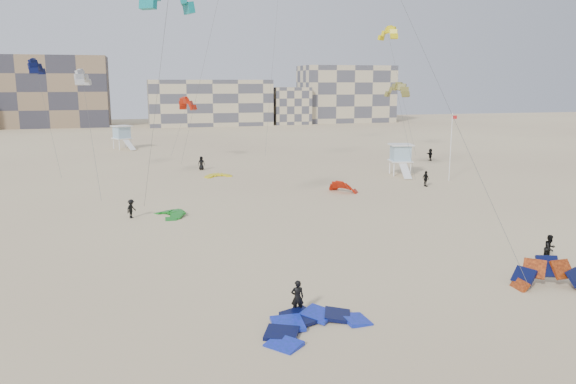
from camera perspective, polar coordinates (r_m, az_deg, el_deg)
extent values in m
plane|color=beige|center=(27.61, 4.88, -13.38)|extent=(320.00, 320.00, 0.00)
imported|color=black|center=(28.40, 0.96, -10.67)|extent=(0.68, 0.48, 1.79)
imported|color=black|center=(40.02, 25.06, -5.22)|extent=(1.01, 0.87, 1.80)
imported|color=black|center=(49.65, -15.64, -1.65)|extent=(1.11, 1.20, 1.62)
imported|color=black|center=(64.13, 13.83, 1.32)|extent=(0.57, 1.08, 1.77)
imported|color=black|center=(74.92, -8.79, 2.91)|extent=(0.92, 0.64, 1.82)
imported|color=black|center=(85.59, 14.25, 3.70)|extent=(0.67, 1.70, 1.79)
cylinder|color=#3F3F3F|center=(45.21, -13.36, 7.79)|extent=(2.33, 6.87, 16.10)
cylinder|color=#3F3F3F|center=(40.47, 13.59, 13.83)|extent=(0.98, 23.32, 25.13)
cylinder|color=#3F3F3F|center=(57.88, -19.36, 5.48)|extent=(1.90, 11.39, 10.76)
cylinder|color=#3F3F3F|center=(68.84, -8.86, 11.44)|extent=(4.81, 8.70, 21.97)
cylinder|color=#3F3F3F|center=(65.84, 11.88, 5.86)|extent=(1.33, 8.06, 9.35)
cylinder|color=#3F3F3F|center=(84.46, 11.50, 9.68)|extent=(2.54, 5.45, 17.29)
cylinder|color=#3F3F3F|center=(68.58, -23.13, 6.52)|extent=(2.41, 4.71, 11.99)
cylinder|color=#3F3F3F|center=(83.66, -1.57, 12.84)|extent=(3.70, 5.50, 25.92)
cylinder|color=#3F3F3F|center=(82.52, -11.00, 6.18)|extent=(2.54, 0.04, 7.25)
cube|color=white|center=(71.50, 11.33, 3.13)|extent=(3.08, 3.08, 0.13)
cube|color=#93B6C9|center=(71.37, 11.36, 3.93)|extent=(2.53, 2.53, 1.88)
cube|color=white|center=(71.26, 11.40, 4.74)|extent=(3.20, 3.20, 0.15)
cube|color=white|center=(69.39, 12.22, 2.09)|extent=(1.43, 2.80, 1.56)
cube|color=white|center=(101.88, -16.51, 5.26)|extent=(3.72, 3.72, 0.14)
cube|color=#93B6C9|center=(101.78, -16.54, 5.85)|extent=(3.06, 3.06, 1.97)
cube|color=white|center=(101.70, -16.57, 6.44)|extent=(3.86, 3.86, 0.16)
cube|color=white|center=(99.33, -16.52, 4.57)|extent=(2.17, 2.93, 1.63)
cylinder|color=white|center=(68.28, 16.20, 4.40)|extent=(0.10, 0.10, 7.93)
cube|color=red|center=(68.14, 16.57, 7.30)|extent=(0.59, 0.02, 0.40)
cube|color=#826A4F|center=(159.07, -22.88, 9.38)|extent=(28.00, 14.00, 18.00)
cube|color=#C3B38F|center=(154.83, -8.02, 9.00)|extent=(32.00, 16.00, 12.00)
cube|color=#C3B38F|center=(166.32, 5.89, 9.88)|extent=(26.00, 14.00, 16.00)
cube|color=#C3B38F|center=(157.09, 0.16, 8.77)|extent=(10.00, 10.00, 10.00)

